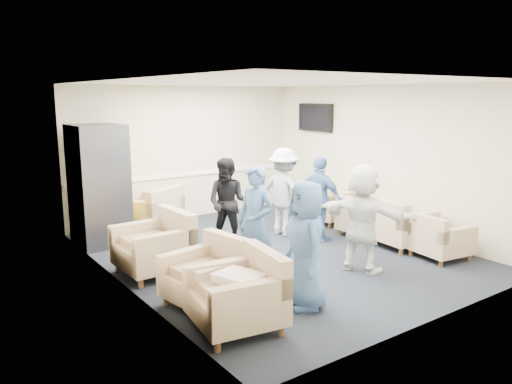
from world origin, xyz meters
TOP-DOWN VIEW (x-y plane):
  - floor at (0.00, 0.00)m, footprint 6.00×6.00m
  - ceiling at (0.00, 0.00)m, footprint 6.00×6.00m
  - back_wall at (0.00, 3.00)m, footprint 5.00×0.02m
  - front_wall at (0.00, -3.00)m, footprint 5.00×0.02m
  - left_wall at (-2.50, 0.00)m, footprint 0.02×6.00m
  - right_wall at (2.50, 0.00)m, footprint 0.02×6.00m
  - chair_rail at (0.00, 2.98)m, footprint 4.98×0.04m
  - tv at (2.44, 1.80)m, footprint 0.10×1.00m
  - armchair_left_near at (-1.91, -1.90)m, footprint 1.03×1.03m
  - armchair_left_mid at (-1.86, -1.16)m, footprint 0.99×0.99m
  - armchair_left_far at (-1.92, 0.24)m, footprint 0.97×0.97m
  - armchair_right_near at (1.91, -1.69)m, footprint 0.84×0.84m
  - armchair_right_midnear at (1.91, -0.92)m, footprint 0.94×0.94m
  - armchair_right_midfar at (1.92, -0.12)m, footprint 0.88×0.88m
  - armchair_right_far at (2.03, 1.00)m, footprint 0.99×0.99m
  - armchair_corner at (-1.12, 2.24)m, footprint 1.23×1.23m
  - vending_machine at (-2.09, 2.16)m, footprint 0.82×0.96m
  - backpack at (-1.68, -0.84)m, footprint 0.30×0.24m
  - pillow at (-1.93, -1.89)m, footprint 0.51×0.59m
  - person_front_left at (-0.97, -1.87)m, footprint 0.69×0.86m
  - person_mid_left at (-0.91, -0.74)m, footprint 0.55×0.67m
  - person_back_left at (-0.42, 0.73)m, footprint 0.90×0.92m
  - person_back_right at (0.80, 0.78)m, footprint 0.87×1.15m
  - person_mid_right at (1.07, 0.11)m, footprint 0.55×0.93m
  - person_front_right at (0.52, -1.39)m, footprint 0.93×1.53m

SIDE VIEW (x-z plane):
  - floor at x=0.00m, z-range 0.00..0.00m
  - backpack at x=-1.68m, z-range 0.01..0.45m
  - armchair_right_near at x=1.91m, z-range 0.00..0.60m
  - armchair_right_midfar at x=1.92m, z-range 0.00..0.62m
  - armchair_left_mid at x=-1.86m, z-range 0.00..0.69m
  - armchair_right_midnear at x=1.91m, z-range 0.00..0.69m
  - armchair_right_far at x=2.03m, z-range 0.00..0.69m
  - armchair_left_near at x=-1.91m, z-range 0.00..0.72m
  - armchair_corner at x=-1.12m, z-range 0.00..0.74m
  - armchair_left_far at x=-1.92m, z-range 0.00..0.75m
  - pillow at x=-1.93m, z-range 0.48..0.62m
  - person_mid_right at x=1.07m, z-range 0.00..1.48m
  - person_back_left at x=-0.42m, z-range 0.00..1.50m
  - person_front_left at x=-0.97m, z-range 0.00..1.53m
  - person_front_right at x=0.52m, z-range 0.00..1.57m
  - person_mid_left at x=-0.91m, z-range 0.00..1.57m
  - person_back_right at x=0.80m, z-range 0.00..1.59m
  - chair_rail at x=0.00m, z-range 0.87..0.93m
  - vending_machine at x=-2.09m, z-range 0.00..2.04m
  - back_wall at x=0.00m, z-range 0.00..2.70m
  - front_wall at x=0.00m, z-range 0.00..2.70m
  - left_wall at x=-2.50m, z-range 0.00..2.70m
  - right_wall at x=2.50m, z-range 0.00..2.70m
  - tv at x=2.44m, z-range 1.76..2.34m
  - ceiling at x=0.00m, z-range 2.70..2.70m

